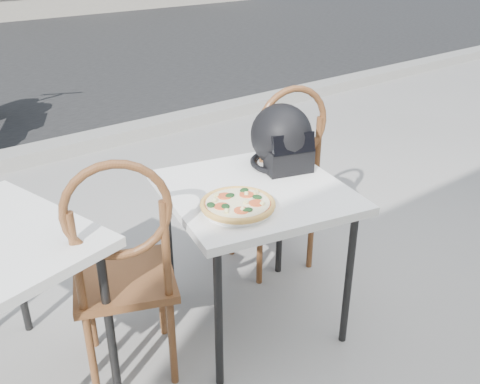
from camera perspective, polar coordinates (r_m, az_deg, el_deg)
ground at (r=2.98m, az=13.86°, el=-11.08°), size 80.00×80.00×0.00m
curb at (r=5.10m, az=-12.87°, el=5.95°), size 30.00×0.25×0.12m
cafe_table_main at (r=2.41m, az=1.58°, el=-0.98°), size 0.92×0.92×0.73m
plate at (r=2.18m, az=-0.24°, el=-1.78°), size 0.29×0.29×0.02m
pizza at (r=2.17m, az=-0.24°, el=-1.27°), size 0.38×0.38×0.04m
helmet at (r=2.56m, az=4.51°, el=5.61°), size 0.37×0.38×0.30m
cafe_chair_main at (r=2.86m, az=4.25°, el=2.28°), size 0.48×0.48×1.10m
cafe_chair_side at (r=2.17m, az=-12.43°, el=-7.27°), size 0.53×0.53×1.07m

